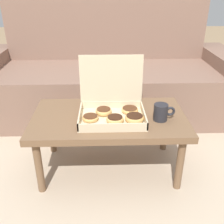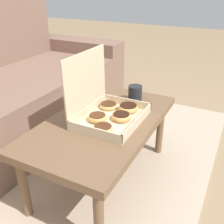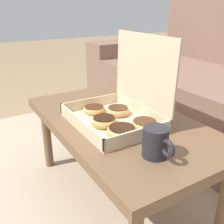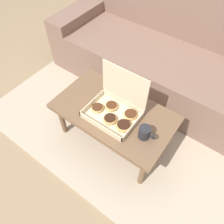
{
  "view_description": "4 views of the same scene",
  "coord_description": "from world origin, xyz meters",
  "px_view_note": "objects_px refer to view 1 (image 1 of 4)",
  "views": [
    {
      "loc": [
        -0.03,
        -1.47,
        1.14
      ],
      "look_at": [
        0.02,
        -0.11,
        0.45
      ],
      "focal_mm": 42.0,
      "sensor_mm": 36.0,
      "label": 1
    },
    {
      "loc": [
        -1.06,
        -0.66,
        1.06
      ],
      "look_at": [
        0.02,
        -0.11,
        0.45
      ],
      "focal_mm": 42.0,
      "sensor_mm": 36.0,
      "label": 2
    },
    {
      "loc": [
        0.85,
        -0.61,
        0.85
      ],
      "look_at": [
        0.02,
        -0.11,
        0.45
      ],
      "focal_mm": 42.0,
      "sensor_mm": 36.0,
      "label": 3
    },
    {
      "loc": [
        0.6,
        -0.9,
        1.71
      ],
      "look_at": [
        0.02,
        -0.11,
        0.45
      ],
      "focal_mm": 35.0,
      "sensor_mm": 36.0,
      "label": 4
    }
  ],
  "objects_px": {
    "couch": "(107,78)",
    "coffee_mug": "(161,112)",
    "coffee_table": "(109,122)",
    "pastry_box": "(114,108)"
  },
  "relations": [
    {
      "from": "couch",
      "to": "coffee_mug",
      "type": "distance_m",
      "value": 1.02
    },
    {
      "from": "coffee_mug",
      "to": "pastry_box",
      "type": "bearing_deg",
      "value": 170.91
    },
    {
      "from": "couch",
      "to": "coffee_table",
      "type": "distance_m",
      "value": 0.91
    },
    {
      "from": "coffee_table",
      "to": "pastry_box",
      "type": "bearing_deg",
      "value": -28.63
    },
    {
      "from": "couch",
      "to": "coffee_mug",
      "type": "relative_size",
      "value": 18.57
    },
    {
      "from": "coffee_table",
      "to": "pastry_box",
      "type": "relative_size",
      "value": 2.43
    },
    {
      "from": "pastry_box",
      "to": "coffee_mug",
      "type": "bearing_deg",
      "value": -9.09
    },
    {
      "from": "coffee_mug",
      "to": "coffee_table",
      "type": "bearing_deg",
      "value": 168.75
    },
    {
      "from": "coffee_mug",
      "to": "couch",
      "type": "bearing_deg",
      "value": 107.43
    },
    {
      "from": "pastry_box",
      "to": "coffee_table",
      "type": "bearing_deg",
      "value": 151.37
    }
  ]
}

